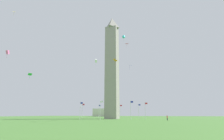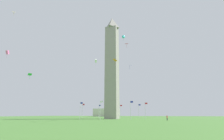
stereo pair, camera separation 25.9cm
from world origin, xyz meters
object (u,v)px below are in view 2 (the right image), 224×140
obelisk_monument (112,64)px  flagpole_s (82,110)px  kite_orange_diamond (115,60)px  kite_cyan_delta (124,37)px  flagpole_se (99,111)px  flagpole_n (145,110)px  kite_white_box (96,61)px  person_red_shirt (167,118)px  kite_pink_box (8,52)px  flagpole_ne (139,110)px  flagpole_w (100,109)px  kite_yellow_diamond (14,12)px  kite_blue_diamond (129,65)px  flagpole_e (120,111)px  distant_building (106,113)px  flagpole_sw (80,110)px  kite_green_diamond (30,75)px  kite_red_diamond (127,44)px  flagpole_nw (131,109)px

obelisk_monument → flagpole_s: 26.52m
kite_orange_diamond → kite_cyan_delta: kite_cyan_delta is taller
flagpole_se → flagpole_n: bearing=-22.5°
flagpole_n → kite_white_box: 31.49m
person_red_shirt → kite_pink_box: bearing=86.3°
flagpole_ne → flagpole_w: size_ratio=1.00×
kite_yellow_diamond → flagpole_se: bearing=81.0°
kite_blue_diamond → kite_orange_diamond: bearing=-105.5°
flagpole_ne → kite_orange_diamond: (-4.36, -27.46, 18.08)m
flagpole_e → distant_building: (-29.98, 63.69, -0.29)m
flagpole_s → flagpole_se: bearing=67.5°
kite_pink_box → kite_orange_diamond: (28.49, 21.28, 1.43)m
distant_building → flagpole_sw: bearing=-77.8°
flagpole_se → kite_green_diamond: bearing=-97.9°
flagpole_se → kite_red_diamond: size_ratio=3.59×
obelisk_monument → kite_blue_diamond: 11.12m
flagpole_ne → kite_green_diamond: bearing=-121.7°
kite_white_box → kite_red_diamond: size_ratio=1.23×
flagpole_nw → kite_yellow_diamond: size_ratio=5.15×
flagpole_se → kite_yellow_diamond: kite_yellow_diamond is taller
flagpole_sw → kite_blue_diamond: kite_blue_diamond is taller
kite_yellow_diamond → flagpole_w: bearing=54.0°
flagpole_n → kite_orange_diamond: size_ratio=2.93×
flagpole_se → kite_orange_diamond: size_ratio=2.93×
flagpole_n → flagpole_nw: bearing=-112.5°
kite_yellow_diamond → person_red_shirt: bearing=34.0°
kite_pink_box → kite_orange_diamond: kite_orange_diamond is taller
kite_red_diamond → kite_blue_diamond: bearing=97.0°
flagpole_nw → kite_blue_diamond: 20.22m
flagpole_s → kite_cyan_delta: bearing=-43.9°
flagpole_n → flagpole_s: bearing=180.0°
kite_cyan_delta → flagpole_sw: bearing=145.8°
kite_yellow_diamond → flagpole_n: bearing=50.4°
obelisk_monument → flagpole_se: obelisk_monument is taller
flagpole_e → flagpole_se: same height
obelisk_monument → kite_orange_diamond: bearing=-69.3°
flagpole_se → flagpole_s: same height
flagpole_sw → kite_green_diamond: size_ratio=3.90×
flagpole_s → obelisk_monument: bearing=-0.0°
kite_orange_diamond → flagpole_e: bearing=101.2°
flagpole_w → kite_green_diamond: kite_green_diamond is taller
flagpole_nw → kite_red_diamond: size_ratio=3.59×
person_red_shirt → flagpole_nw: bearing=49.2°
kite_pink_box → kite_orange_diamond: size_ratio=1.05×
person_red_shirt → flagpole_ne: bearing=-3.8°
flagpole_se → kite_blue_diamond: bearing=-37.6°
kite_white_box → kite_red_diamond: (10.09, 5.43, 7.52)m
flagpole_e → kite_cyan_delta: size_ratio=3.33×
flagpole_sw → kite_yellow_diamond: 42.31m
flagpole_ne → kite_yellow_diamond: kite_yellow_diamond is taller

